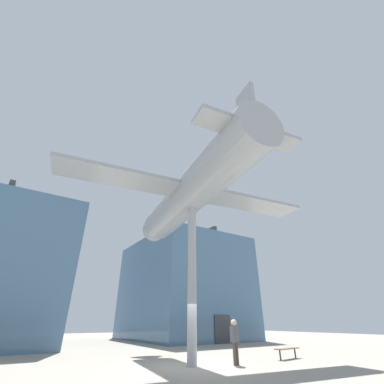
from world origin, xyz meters
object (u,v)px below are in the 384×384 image
Objects in this scene: suspended_airplane at (190,194)px; plaza_bench at (287,349)px; support_pylon_central at (192,278)px; visitor_person at (235,338)px.

suspended_airplane reaches higher than plaza_bench.
plaza_bench is (5.55, -0.97, -8.07)m from suspended_airplane.
suspended_airplane is 9.84m from plaza_bench.
support_pylon_central is 6.51m from plaza_bench.
plaza_bench is at bearing -1.09° from suspended_airplane.
suspended_airplane is at bearing 170.04° from plaza_bench.
visitor_person is (1.87, -0.77, -2.62)m from support_pylon_central.
suspended_airplane reaches higher than visitor_person.
visitor_person is 1.02× the size of plaza_bench.
plaza_bench is (5.60, -0.64, -3.26)m from support_pylon_central.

